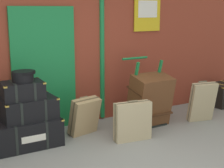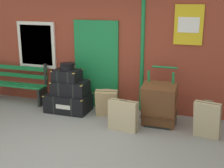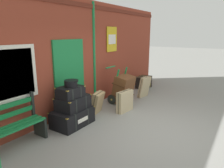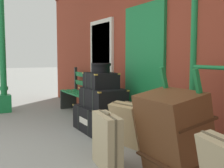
# 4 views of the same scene
# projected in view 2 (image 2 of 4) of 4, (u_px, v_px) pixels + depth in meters

# --- Properties ---
(ground_plane) EXTENTS (60.00, 60.00, 0.00)m
(ground_plane) POSITION_uv_depth(u_px,v_px,m) (60.00, 152.00, 5.42)
(ground_plane) COLOR gray
(brick_facade) EXTENTS (10.40, 0.35, 3.20)m
(brick_facade) POSITION_uv_depth(u_px,v_px,m) (108.00, 41.00, 7.36)
(brick_facade) COLOR brown
(brick_facade) RESTS_ON ground
(platform_bench) EXTENTS (1.60, 0.43, 1.01)m
(platform_bench) POSITION_uv_depth(u_px,v_px,m) (17.00, 84.00, 8.00)
(platform_bench) COLOR #197A3D
(platform_bench) RESTS_ON ground
(steamer_trunk_base) EXTENTS (1.01, 0.65, 0.43)m
(steamer_trunk_base) POSITION_uv_depth(u_px,v_px,m) (68.00, 103.00, 7.33)
(steamer_trunk_base) COLOR black
(steamer_trunk_base) RESTS_ON ground
(steamer_trunk_middle) EXTENTS (0.82, 0.57, 0.33)m
(steamer_trunk_middle) POSITION_uv_depth(u_px,v_px,m) (71.00, 88.00, 7.23)
(steamer_trunk_middle) COLOR black
(steamer_trunk_middle) RESTS_ON steamer_trunk_base
(steamer_trunk_top) EXTENTS (0.63, 0.47, 0.27)m
(steamer_trunk_top) POSITION_uv_depth(u_px,v_px,m) (67.00, 75.00, 7.17)
(steamer_trunk_top) COLOR black
(steamer_trunk_top) RESTS_ON steamer_trunk_middle
(round_hatbox) EXTENTS (0.35, 0.33, 0.16)m
(round_hatbox) POSITION_uv_depth(u_px,v_px,m) (67.00, 66.00, 7.09)
(round_hatbox) COLOR black
(round_hatbox) RESTS_ON steamer_trunk_top
(porters_trolley) EXTENTS (0.71, 0.68, 1.18)m
(porters_trolley) POSITION_uv_depth(u_px,v_px,m) (160.00, 111.00, 6.62)
(porters_trolley) COLOR black
(porters_trolley) RESTS_ON ground
(large_brown_trunk) EXTENTS (0.70, 0.60, 0.95)m
(large_brown_trunk) POSITION_uv_depth(u_px,v_px,m) (159.00, 105.00, 6.40)
(large_brown_trunk) COLOR brown
(large_brown_trunk) RESTS_ON ground
(suitcase_cream) EXTENTS (0.55, 0.42, 0.65)m
(suitcase_cream) POSITION_uv_depth(u_px,v_px,m) (107.00, 103.00, 6.97)
(suitcase_cream) COLOR tan
(suitcase_cream) RESTS_ON ground
(suitcase_charcoal) EXTENTS (0.53, 0.37, 0.77)m
(suitcase_charcoal) POSITION_uv_depth(u_px,v_px,m) (207.00, 120.00, 5.85)
(suitcase_charcoal) COLOR tan
(suitcase_charcoal) RESTS_ON ground
(suitcase_caramel) EXTENTS (0.62, 0.26, 0.66)m
(suitcase_caramel) POSITION_uv_depth(u_px,v_px,m) (123.00, 116.00, 6.25)
(suitcase_caramel) COLOR tan
(suitcase_caramel) RESTS_ON ground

